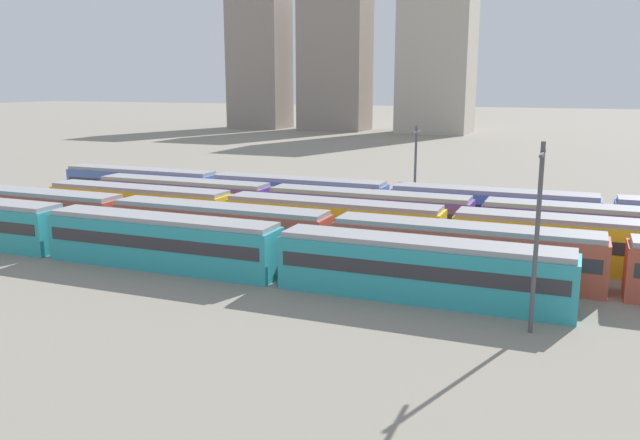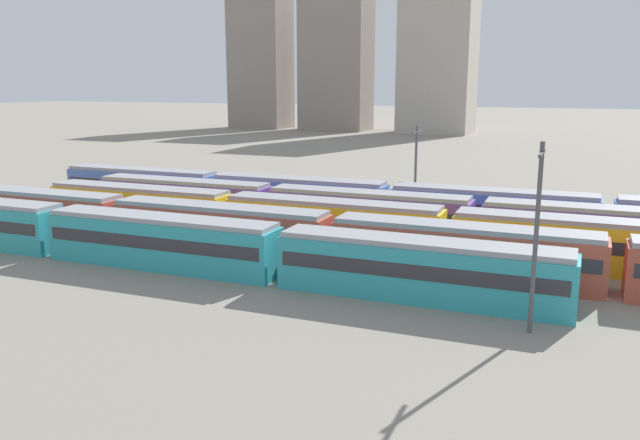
% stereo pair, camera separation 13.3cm
% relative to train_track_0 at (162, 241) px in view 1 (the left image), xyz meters
% --- Properties ---
extents(ground_plane, '(600.00, 600.00, 0.00)m').
position_rel_train_track_0_xyz_m(ground_plane, '(-6.71, 10.40, -1.90)').
color(ground_plane, gray).
extents(train_track_0, '(55.80, 3.06, 3.75)m').
position_rel_train_track_0_xyz_m(train_track_0, '(0.00, 0.00, 0.00)').
color(train_track_0, teal).
rests_on(train_track_0, ground_plane).
extents(train_track_1, '(93.60, 3.06, 3.75)m').
position_rel_train_track_0_xyz_m(train_track_1, '(20.57, 5.20, 0.00)').
color(train_track_1, '#BC4C38').
rests_on(train_track_1, ground_plane).
extents(train_track_2, '(74.70, 3.06, 3.75)m').
position_rel_train_track_0_xyz_m(train_track_2, '(18.56, 10.40, 0.00)').
color(train_track_2, yellow).
rests_on(train_track_2, ground_plane).
extents(train_track_4, '(112.50, 3.06, 3.75)m').
position_rel_train_track_0_xyz_m(train_track_4, '(29.84, 20.80, 0.00)').
color(train_track_4, '#4C70BC').
rests_on(train_track_4, ground_plane).
extents(catenary_pole_0, '(0.24, 3.20, 10.17)m').
position_rel_train_track_0_xyz_m(catenary_pole_0, '(25.61, -3.24, 3.73)').
color(catenary_pole_0, '#4C4C51').
rests_on(catenary_pole_0, ground_plane).
extents(catenary_pole_3, '(0.24, 3.20, 8.95)m').
position_rel_train_track_0_xyz_m(catenary_pole_3, '(12.53, 24.08, 3.10)').
color(catenary_pole_3, '#4C4C51').
rests_on(catenary_pole_3, ground_plane).
extents(distant_building_0, '(15.33, 12.21, 37.82)m').
position_rel_train_track_0_xyz_m(distant_building_0, '(-59.05, 131.65, 17.00)').
color(distant_building_0, gray).
rests_on(distant_building_0, ground_plane).
extents(distant_building_1, '(17.81, 12.31, 35.55)m').
position_rel_train_track_0_xyz_m(distant_building_1, '(-36.26, 131.65, 15.87)').
color(distant_building_1, gray).
rests_on(distant_building_1, ground_plane).
extents(distant_building_2, '(17.79, 16.30, 45.63)m').
position_rel_train_track_0_xyz_m(distant_building_2, '(-8.52, 131.65, 20.91)').
color(distant_building_2, '#B2A899').
rests_on(distant_building_2, ground_plane).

